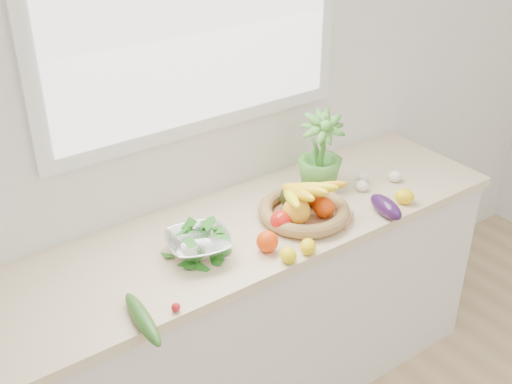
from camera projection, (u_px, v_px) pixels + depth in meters
back_wall at (197, 95)px, 2.46m from camera, size 4.50×0.02×2.70m
counter_cabinet at (244, 321)px, 2.71m from camera, size 2.20×0.58×0.86m
countertop at (243, 232)px, 2.48m from camera, size 2.24×0.62×0.04m
orange_loose at (267, 241)px, 2.32m from camera, size 0.10×0.10×0.08m
lemon_a at (288, 255)px, 2.26m from camera, size 0.07×0.08×0.06m
lemon_b at (308, 247)px, 2.31m from camera, size 0.09×0.09×0.06m
lemon_c at (405, 197)px, 2.62m from camera, size 0.10×0.10×0.06m
apple at (281, 222)px, 2.43m from camera, size 0.11×0.11×0.09m
ginger at (345, 220)px, 2.49m from camera, size 0.11×0.09×0.03m
garlic_a at (363, 177)px, 2.78m from camera, size 0.06×0.06×0.05m
garlic_b at (362, 186)px, 2.71m from camera, size 0.06×0.06×0.05m
garlic_c at (395, 176)px, 2.78m from camera, size 0.06×0.06×0.05m
eggplant at (386, 207)px, 2.54m from camera, size 0.10×0.19×0.07m
cucumber at (143, 319)px, 1.98m from camera, size 0.08×0.28×0.05m
radish at (176, 307)px, 2.04m from camera, size 0.03×0.03×0.03m
potted_herb at (321, 152)px, 2.67m from camera, size 0.25×0.25×0.34m
fruit_basket at (304, 206)px, 2.51m from camera, size 0.43×0.43×0.19m
colander_with_spinach at (198, 240)px, 2.29m from camera, size 0.29×0.29×0.12m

